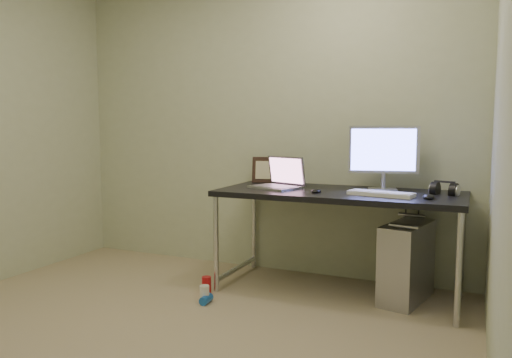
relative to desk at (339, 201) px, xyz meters
name	(u,v)px	position (x,y,z in m)	size (l,w,h in m)	color
floor	(137,349)	(-0.76, -1.37, -0.68)	(3.50, 3.50, 0.00)	tan
wall_back	(263,122)	(-0.76, 0.38, 0.57)	(3.50, 0.02, 2.50)	beige
wall_right	(506,117)	(0.99, -1.37, 0.57)	(0.02, 3.50, 2.50)	beige
desk	(339,201)	(0.00, 0.00, 0.00)	(1.73, 0.76, 0.75)	black
tower_computer	(407,262)	(0.48, 0.02, -0.40)	(0.34, 0.56, 0.58)	#A5A5A9
cable_a	(406,235)	(0.43, 0.33, -0.28)	(0.01, 0.01, 0.70)	black
cable_b	(418,239)	(0.52, 0.31, -0.30)	(0.01, 0.01, 0.72)	black
can_red	(207,285)	(-0.87, -0.41, -0.62)	(0.07, 0.07, 0.12)	red
can_white	(205,294)	(-0.78, -0.59, -0.62)	(0.07, 0.07, 0.12)	white
can_blue	(206,299)	(-0.76, -0.60, -0.65)	(0.06, 0.06, 0.11)	blue
laptop	(279,181)	(-0.46, 0.00, 0.13)	(0.42, 0.38, 0.24)	silver
monitor	(384,153)	(0.28, 0.18, 0.35)	(0.49, 0.19, 0.47)	silver
keyboard	(381,194)	(0.32, -0.12, 0.09)	(0.43, 0.14, 0.03)	white
mouse_right	(429,196)	(0.63, -0.15, 0.09)	(0.07, 0.12, 0.04)	black
mouse_left	(316,190)	(-0.13, -0.14, 0.09)	(0.06, 0.10, 0.04)	black
headphones	(444,190)	(0.70, 0.11, 0.10)	(0.20, 0.11, 0.12)	black
picture_frame	(268,170)	(-0.67, 0.29, 0.18)	(0.27, 0.03, 0.21)	black
webcam	(298,174)	(-0.39, 0.23, 0.16)	(0.05, 0.04, 0.12)	silver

